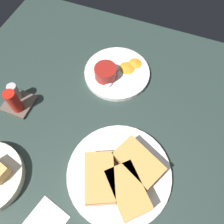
{
  "coord_description": "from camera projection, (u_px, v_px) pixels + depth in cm",
  "views": [
    {
      "loc": [
        -22.48,
        -14.31,
        65.47
      ],
      "look_at": [
        9.27,
        -1.85,
        3.0
      ],
      "focal_mm": 37.03,
      "sensor_mm": 36.0,
      "label": 1
    }
  ],
  "objects": [
    {
      "name": "ground_plane",
      "position": [
        96.0,
        142.0,
        0.71
      ],
      "size": [
        110.0,
        110.0,
        3.0
      ],
      "primitive_type": "cube",
      "color": "#283833"
    },
    {
      "name": "plate_sandwich_main",
      "position": [
        119.0,
        174.0,
        0.64
      ],
      "size": [
        29.02,
        29.02,
        1.6
      ],
      "primitive_type": "cylinder",
      "color": "white",
      "rests_on": "ground_plane"
    },
    {
      "name": "sandwich_half_near",
      "position": [
        100.0,
        178.0,
        0.61
      ],
      "size": [
        14.98,
        12.33,
        4.8
      ],
      "color": "tan",
      "rests_on": "plate_sandwich_main"
    },
    {
      "name": "sandwich_half_far",
      "position": [
        127.0,
        191.0,
        0.59
      ],
      "size": [
        14.59,
        14.55,
        4.8
      ],
      "color": "tan",
      "rests_on": "plate_sandwich_main"
    },
    {
      "name": "sandwich_half_extra",
      "position": [
        138.0,
        163.0,
        0.62
      ],
      "size": [
        12.42,
        15.0,
        4.8
      ],
      "color": "tan",
      "rests_on": "plate_sandwich_main"
    },
    {
      "name": "ramekin_dark_sauce",
      "position": [
        143.0,
        166.0,
        0.62
      ],
      "size": [
        7.42,
        7.42,
        3.94
      ],
      "color": "#0C144C",
      "rests_on": "plate_sandwich_main"
    },
    {
      "name": "spoon_by_dark_ramekin",
      "position": [
        122.0,
        172.0,
        0.63
      ],
      "size": [
        6.67,
        9.05,
        0.8
      ],
      "color": "silver",
      "rests_on": "plate_sandwich_main"
    },
    {
      "name": "plate_chips_companion",
      "position": [
        117.0,
        73.0,
        0.81
      ],
      "size": [
        22.82,
        22.82,
        1.6
      ],
      "primitive_type": "cylinder",
      "color": "white",
      "rests_on": "ground_plane"
    },
    {
      "name": "ramekin_light_gravy",
      "position": [
        106.0,
        72.0,
        0.77
      ],
      "size": [
        7.53,
        7.53,
        4.3
      ],
      "color": "maroon",
      "rests_on": "plate_chips_companion"
    },
    {
      "name": "spoon_by_gravy_ramekin",
      "position": [
        111.0,
        81.0,
        0.78
      ],
      "size": [
        9.95,
        2.54,
        0.8
      ],
      "color": "silver",
      "rests_on": "plate_chips_companion"
    },
    {
      "name": "plantain_chip_scatter",
      "position": [
        125.0,
        66.0,
        0.81
      ],
      "size": [
        11.11,
        15.47,
        0.6
      ],
      "color": "orange",
      "rests_on": "plate_chips_companion"
    },
    {
      "name": "condiment_caddy",
      "position": [
        16.0,
        100.0,
        0.73
      ],
      "size": [
        9.0,
        9.0,
        9.5
      ],
      "color": "brown",
      "rests_on": "ground_plane"
    }
  ]
}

